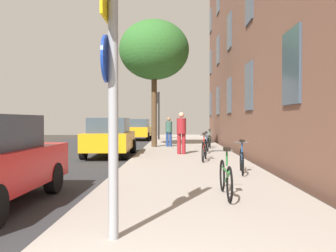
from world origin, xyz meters
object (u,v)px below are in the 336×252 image
bicycle_4 (210,140)px  pedestrian_0 (181,130)px  traffic_light (157,107)px  bicycle_1 (242,160)px  car_1 (110,137)px  bicycle_0 (226,177)px  bicycle_3 (207,145)px  pedestrian_1 (169,130)px  car_2 (138,129)px  bicycle_2 (204,150)px  sign_post (111,74)px  tree_near (154,50)px

bicycle_4 → pedestrian_0: pedestrian_0 is taller
traffic_light → bicycle_1: (3.11, -17.00, -2.07)m
car_1 → bicycle_0: bearing=-66.7°
bicycle_1 → bicycle_3: 6.01m
bicycle_3 → pedestrian_1: bearing=114.4°
car_2 → bicycle_0: bearing=-79.8°
traffic_light → bicycle_2: (2.35, -14.00, -2.03)m
sign_post → pedestrian_1: (0.40, 15.19, -1.06)m
pedestrian_1 → bicycle_2: bearing=-78.6°
tree_near → car_2: 9.83m
bicycle_2 → bicycle_4: bearing=82.9°
bicycle_3 → car_1: bearing=-174.2°
sign_post → car_2: bearing=95.2°
tree_near → bicycle_1: tree_near is taller
tree_near → bicycle_0: 13.62m
bicycle_1 → pedestrian_0: 5.66m
bicycle_0 → pedestrian_0: size_ratio=0.95×
traffic_light → pedestrian_1: (0.98, -7.23, -1.51)m
bicycle_0 → bicycle_2: (0.08, 6.00, 0.03)m
bicycle_1 → bicycle_3: size_ratio=0.93×
traffic_light → bicycle_4: (3.09, -8.00, -2.04)m
bicycle_2 → car_1: (-3.78, 2.58, 0.34)m
bicycle_0 → bicycle_4: bearing=86.1°
car_2 → bicycle_1: bearing=-75.6°
bicycle_4 → car_1: bearing=-143.0°
bicycle_3 → pedestrian_0: (-1.10, -0.58, 0.64)m
bicycle_0 → bicycle_1: bicycle_0 is taller
bicycle_1 → car_1: bearing=129.1°
sign_post → car_2: 23.74m
bicycle_1 → pedestrian_1: 10.01m
pedestrian_1 → car_2: bearing=106.8°
pedestrian_1 → pedestrian_0: bearing=-82.1°
traffic_light → car_2: traffic_light is taller
tree_near → bicycle_3: 6.47m
sign_post → bicycle_1: bearing=64.9°
bicycle_0 → bicycle_1: (0.84, 3.00, -0.01)m
tree_near → pedestrian_1: 4.30m
bicycle_0 → pedestrian_1: size_ratio=1.05×
bicycle_3 → pedestrian_1: size_ratio=1.07×
car_1 → car_2: same height
tree_near → bicycle_3: tree_near is taller
bicycle_3 → car_2: (-4.25, 12.19, 0.36)m
bicycle_0 → car_1: car_1 is taller
bicycle_2 → car_1: size_ratio=0.39×
bicycle_4 → pedestrian_0: 3.94m
traffic_light → bicycle_3: size_ratio=2.07×
sign_post → pedestrian_1: bearing=88.5°
pedestrian_1 → bicycle_1: bearing=-77.7°
sign_post → bicycle_3: sign_post is taller
pedestrian_0 → pedestrian_1: pedestrian_0 is taller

